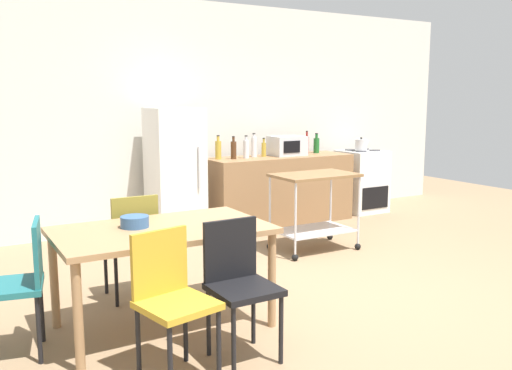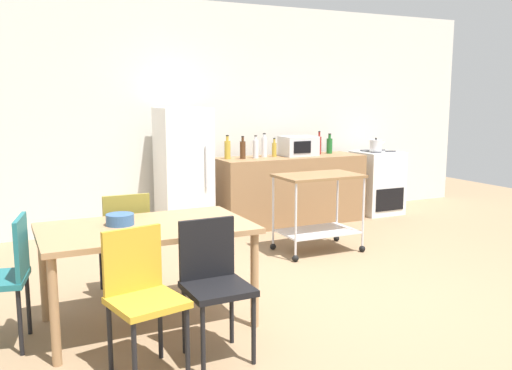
{
  "view_description": "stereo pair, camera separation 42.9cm",
  "coord_description": "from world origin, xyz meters",
  "px_view_note": "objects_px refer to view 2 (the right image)",
  "views": [
    {
      "loc": [
        -3.01,
        -3.5,
        1.67
      ],
      "look_at": [
        -0.28,
        1.2,
        0.8
      ],
      "focal_mm": 38.39,
      "sensor_mm": 36.0,
      "label": 1
    },
    {
      "loc": [
        -2.63,
        -3.7,
        1.67
      ],
      "look_at": [
        -0.28,
        1.2,
        0.8
      ],
      "focal_mm": 38.39,
      "sensor_mm": 36.0,
      "label": 2
    }
  ],
  "objects_px": {
    "kitchen_cart": "(318,200)",
    "bottle_vinegar": "(227,149)",
    "chair_teal": "(5,272)",
    "refrigerator": "(184,171)",
    "kettle": "(376,145)",
    "chair_olive": "(125,236)",
    "stove_oven": "(377,182)",
    "chair_black": "(214,279)",
    "bottle_soda": "(243,149)",
    "bottle_sesame_oil": "(319,145)",
    "dining_table": "(146,236)",
    "fruit_bowl": "(120,219)",
    "bottle_wine": "(274,149)",
    "chair_mustard": "(142,292)",
    "bottle_sparkling_water": "(256,149)",
    "microwave": "(298,146)",
    "bottle_hot_sauce": "(329,145)",
    "bottle_olive_oil": "(264,147)"
  },
  "relations": [
    {
      "from": "dining_table",
      "to": "refrigerator",
      "type": "distance_m",
      "value": 2.79
    },
    {
      "from": "bottle_sparkling_water",
      "to": "bottle_wine",
      "type": "bearing_deg",
      "value": 11.31
    },
    {
      "from": "refrigerator",
      "to": "kettle",
      "type": "distance_m",
      "value": 2.8
    },
    {
      "from": "microwave",
      "to": "bottle_soda",
      "type": "bearing_deg",
      "value": -178.33
    },
    {
      "from": "bottle_vinegar",
      "to": "bottle_sesame_oil",
      "type": "height_order",
      "value": "bottle_sesame_oil"
    },
    {
      "from": "chair_mustard",
      "to": "kettle",
      "type": "distance_m",
      "value": 5.17
    },
    {
      "from": "dining_table",
      "to": "chair_teal",
      "type": "distance_m",
      "value": 0.97
    },
    {
      "from": "kitchen_cart",
      "to": "bottle_hot_sauce",
      "type": "xyz_separation_m",
      "value": [
        1.06,
        1.42,
        0.44
      ]
    },
    {
      "from": "bottle_wine",
      "to": "kettle",
      "type": "height_order",
      "value": "bottle_wine"
    },
    {
      "from": "dining_table",
      "to": "fruit_bowl",
      "type": "relative_size",
      "value": 7.39
    },
    {
      "from": "bottle_vinegar",
      "to": "kettle",
      "type": "xyz_separation_m",
      "value": [
        2.2,
        -0.16,
        -0.02
      ]
    },
    {
      "from": "refrigerator",
      "to": "microwave",
      "type": "height_order",
      "value": "refrigerator"
    },
    {
      "from": "chair_teal",
      "to": "kitchen_cart",
      "type": "relative_size",
      "value": 0.98
    },
    {
      "from": "bottle_vinegar",
      "to": "bottle_wine",
      "type": "bearing_deg",
      "value": -1.6
    },
    {
      "from": "chair_teal",
      "to": "dining_table",
      "type": "bearing_deg",
      "value": 99.11
    },
    {
      "from": "chair_black",
      "to": "bottle_sparkling_water",
      "type": "height_order",
      "value": "bottle_sparkling_water"
    },
    {
      "from": "bottle_sparkling_water",
      "to": "microwave",
      "type": "bearing_deg",
      "value": 2.1
    },
    {
      "from": "refrigerator",
      "to": "bottle_wine",
      "type": "bearing_deg",
      "value": -1.66
    },
    {
      "from": "chair_mustard",
      "to": "stove_oven",
      "type": "height_order",
      "value": "stove_oven"
    },
    {
      "from": "bottle_vinegar",
      "to": "bottle_sesame_oil",
      "type": "distance_m",
      "value": 1.36
    },
    {
      "from": "bottle_wine",
      "to": "fruit_bowl",
      "type": "relative_size",
      "value": 1.21
    },
    {
      "from": "chair_olive",
      "to": "bottle_sparkling_water",
      "type": "height_order",
      "value": "bottle_sparkling_water"
    },
    {
      "from": "chair_mustard",
      "to": "bottle_wine",
      "type": "xyz_separation_m",
      "value": [
        2.58,
        3.23,
        0.48
      ]
    },
    {
      "from": "chair_black",
      "to": "stove_oven",
      "type": "distance_m",
      "value": 4.91
    },
    {
      "from": "stove_oven",
      "to": "kettle",
      "type": "bearing_deg",
      "value": -140.33
    },
    {
      "from": "chair_olive",
      "to": "fruit_bowl",
      "type": "height_order",
      "value": "chair_olive"
    },
    {
      "from": "stove_oven",
      "to": "fruit_bowl",
      "type": "distance_m",
      "value": 4.82
    },
    {
      "from": "chair_black",
      "to": "microwave",
      "type": "bearing_deg",
      "value": 51.33
    },
    {
      "from": "bottle_sparkling_water",
      "to": "bottle_sesame_oil",
      "type": "relative_size",
      "value": 0.92
    },
    {
      "from": "chair_black",
      "to": "kitchen_cart",
      "type": "height_order",
      "value": "chair_black"
    },
    {
      "from": "chair_teal",
      "to": "refrigerator",
      "type": "bearing_deg",
      "value": 152.08
    },
    {
      "from": "chair_mustard",
      "to": "microwave",
      "type": "distance_m",
      "value": 4.36
    },
    {
      "from": "bottle_soda",
      "to": "chair_olive",
      "type": "bearing_deg",
      "value": -136.65
    },
    {
      "from": "chair_mustard",
      "to": "kitchen_cart",
      "type": "relative_size",
      "value": 0.98
    },
    {
      "from": "chair_mustard",
      "to": "bottle_wine",
      "type": "height_order",
      "value": "bottle_wine"
    },
    {
      "from": "chair_olive",
      "to": "stove_oven",
      "type": "bearing_deg",
      "value": -154.98
    },
    {
      "from": "bottle_sesame_oil",
      "to": "fruit_bowl",
      "type": "xyz_separation_m",
      "value": [
        -3.22,
        -2.42,
        -0.24
      ]
    },
    {
      "from": "bottle_soda",
      "to": "bottle_sesame_oil",
      "type": "relative_size",
      "value": 0.91
    },
    {
      "from": "chair_teal",
      "to": "kettle",
      "type": "bearing_deg",
      "value": 127.3
    },
    {
      "from": "chair_teal",
      "to": "refrigerator",
      "type": "xyz_separation_m",
      "value": [
        2.08,
        2.51,
        0.26
      ]
    },
    {
      "from": "chair_black",
      "to": "bottle_sesame_oil",
      "type": "distance_m",
      "value": 4.29
    },
    {
      "from": "chair_black",
      "to": "bottle_sesame_oil",
      "type": "xyz_separation_m",
      "value": [
        2.8,
        3.21,
        0.51
      ]
    },
    {
      "from": "bottle_vinegar",
      "to": "kettle",
      "type": "bearing_deg",
      "value": -4.22
    },
    {
      "from": "bottle_sparkling_water",
      "to": "bottle_olive_oil",
      "type": "relative_size",
      "value": 0.94
    },
    {
      "from": "kitchen_cart",
      "to": "bottle_vinegar",
      "type": "distance_m",
      "value": 1.55
    },
    {
      "from": "chair_black",
      "to": "bottle_olive_oil",
      "type": "bearing_deg",
      "value": 57.68
    },
    {
      "from": "chair_teal",
      "to": "bottle_soda",
      "type": "distance_m",
      "value": 3.76
    },
    {
      "from": "bottle_wine",
      "to": "chair_mustard",
      "type": "bearing_deg",
      "value": -128.56
    },
    {
      "from": "chair_black",
      "to": "stove_oven",
      "type": "bearing_deg",
      "value": 39.02
    },
    {
      "from": "bottle_hot_sauce",
      "to": "fruit_bowl",
      "type": "distance_m",
      "value": 4.2
    }
  ]
}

